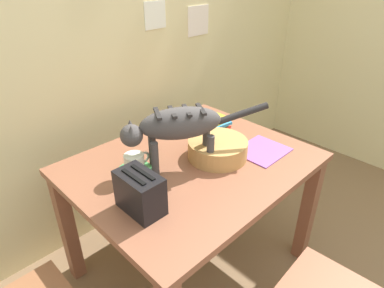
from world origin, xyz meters
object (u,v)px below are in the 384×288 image
at_px(cat, 177,127).
at_px(toaster, 140,193).
at_px(coffee_mug, 135,162).
at_px(wicker_basket, 218,149).
at_px(dining_table, 192,176).
at_px(saucer_bowl, 135,172).
at_px(magazine, 262,151).
at_px(book_stack, 212,124).

relative_size(cat, toaster, 3.12).
height_order(coffee_mug, toaster, toaster).
bearing_deg(wicker_basket, coffee_mug, 157.02).
height_order(dining_table, saucer_bowl, saucer_bowl).
distance_m(dining_table, cat, 0.33).
xyz_separation_m(magazine, wicker_basket, (-0.21, 0.13, 0.05)).
relative_size(saucer_bowl, toaster, 0.86).
bearing_deg(coffee_mug, cat, -30.66).
height_order(saucer_bowl, wicker_basket, wicker_basket).
bearing_deg(book_stack, toaster, -159.08).
bearing_deg(cat, book_stack, -38.70).
relative_size(cat, magazine, 2.38).
height_order(saucer_bowl, book_stack, book_stack).
relative_size(coffee_mug, magazine, 0.52).
bearing_deg(dining_table, coffee_mug, 158.93).
height_order(dining_table, book_stack, book_stack).
bearing_deg(saucer_bowl, coffee_mug, 0.00).
bearing_deg(book_stack, coffee_mug, -174.16).
height_order(coffee_mug, magazine, coffee_mug).
relative_size(dining_table, magazine, 4.47).
bearing_deg(magazine, cat, 155.65).
height_order(dining_table, wicker_basket, wicker_basket).
relative_size(coffee_mug, wicker_basket, 0.44).
relative_size(dining_table, toaster, 5.86).
relative_size(magazine, book_stack, 1.31).
relative_size(cat, book_stack, 3.11).
bearing_deg(saucer_bowl, toaster, -120.59).
height_order(saucer_bowl, magazine, saucer_bowl).
height_order(cat, magazine, cat).
xyz_separation_m(dining_table, cat, (-0.10, 0.00, 0.32)).
bearing_deg(saucer_bowl, dining_table, -20.86).
relative_size(cat, coffee_mug, 4.60).
bearing_deg(wicker_basket, dining_table, 153.00).
relative_size(saucer_bowl, book_stack, 0.86).
xyz_separation_m(dining_table, wicker_basket, (0.12, -0.06, 0.14)).
xyz_separation_m(saucer_bowl, toaster, (-0.13, -0.22, 0.07)).
bearing_deg(dining_table, saucer_bowl, 159.14).
xyz_separation_m(dining_table, toaster, (-0.41, -0.12, 0.18)).
distance_m(cat, book_stack, 0.50).
height_order(book_stack, toaster, toaster).
distance_m(cat, magazine, 0.52).
xyz_separation_m(saucer_bowl, magazine, (0.61, -0.30, -0.01)).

